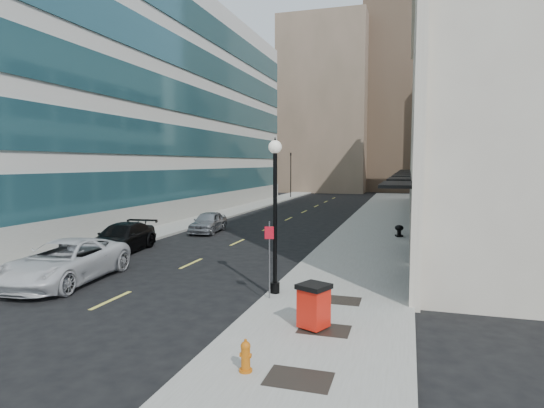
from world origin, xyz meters
The scene contains 22 objects.
ground centered at (0.00, 0.00, 0.00)m, with size 160.00×160.00×0.00m, color black.
sidewalk_right centered at (7.50, 20.00, 0.07)m, with size 5.00×80.00×0.15m, color gray.
sidewalk_left centered at (-6.50, 20.00, 0.07)m, with size 3.00×80.00×0.15m, color gray.
building_right centered at (16.94, 26.99, 8.99)m, with size 15.30×46.50×18.25m.
building_left centered at (-15.95, 27.00, 9.99)m, with size 16.14×46.00×20.00m.
skyline_tan_near centered at (-4.00, 68.00, 14.00)m, with size 14.00×18.00×28.00m, color #866D57.
skyline_brown centered at (8.00, 72.00, 17.00)m, with size 12.00×16.00×34.00m, color #4F3E2F.
skyline_tan_far centered at (-14.00, 78.00, 11.00)m, with size 12.00×14.00×22.00m, color #866D57.
skyline_stone centered at (18.00, 66.00, 10.00)m, with size 10.00×14.00×20.00m, color beige.
grate_near centered at (7.60, -2.00, 0.15)m, with size 1.40×1.00×0.01m, color black.
grate_mid centered at (7.60, 1.00, 0.15)m, with size 1.40×1.00×0.01m, color black.
grate_far centered at (7.60, 3.80, 0.15)m, with size 1.40×1.00×0.01m, color black.
road_centerline centered at (0.00, 17.00, 0.01)m, with size 0.15×68.20×0.01m.
traffic_signal centered at (-5.50, 48.00, 5.72)m, with size 0.66×0.66×6.98m.
car_white_van centered at (-3.20, 3.50, 0.83)m, with size 2.76×5.99×1.66m, color silver.
car_black_pickup centered at (-4.80, 9.45, 0.75)m, with size 2.11×5.19×1.51m, color black.
car_silver_sedan centered at (-3.30, 17.06, 0.71)m, with size 1.68×4.18×1.43m, color #94979C.
fire_hydrant centered at (6.40, -2.00, 0.50)m, with size 0.30×0.30×0.73m.
trash_bin centered at (7.30, 1.00, 0.82)m, with size 1.02×1.02×1.25m.
lamppost centered at (5.30, 4.00, 3.36)m, with size 0.45×0.45×5.47m.
sign_post centered at (5.30, 3.33, 1.82)m, with size 0.30×0.12×2.63m.
urn_planter centered at (9.21, 18.03, 0.60)m, with size 0.53×0.53×0.74m.
Camera 1 is at (9.73, -11.02, 4.71)m, focal length 30.00 mm.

